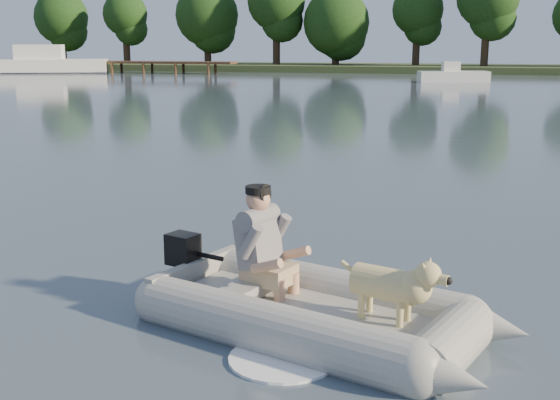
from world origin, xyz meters
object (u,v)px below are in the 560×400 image
(dock, at_px, (137,67))
(cabin_cruiser, at_px, (53,59))
(man, at_px, (260,238))
(dog, at_px, (385,289))
(dinghy, at_px, (319,270))
(motorboat, at_px, (454,68))

(dock, xyz_separation_m, cabin_cruiser, (-6.73, -2.53, 0.72))
(cabin_cruiser, bearing_deg, man, -79.47)
(man, height_order, dog, man)
(dinghy, distance_m, man, 0.71)
(dinghy, height_order, cabin_cruiser, cabin_cruiser)
(dinghy, bearing_deg, dog, 4.57)
(man, relative_size, cabin_cruiser, 0.11)
(dock, distance_m, dog, 58.93)
(motorboat, bearing_deg, man, -104.91)
(dinghy, bearing_deg, cabin_cruiser, 143.27)
(cabin_cruiser, distance_m, motorboat, 34.58)
(man, xyz_separation_m, dog, (1.25, -0.43, -0.25))
(dog, relative_size, cabin_cruiser, 0.10)
(dinghy, height_order, dog, dinghy)
(dog, bearing_deg, motorboat, 109.25)
(man, height_order, cabin_cruiser, cabin_cruiser)
(man, distance_m, motorboat, 43.41)
(dog, bearing_deg, man, -180.00)
(man, height_order, motorboat, motorboat)
(dog, distance_m, cabin_cruiser, 60.29)
(dock, bearing_deg, cabin_cruiser, -159.44)
(dock, relative_size, cabin_cruiser, 1.90)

